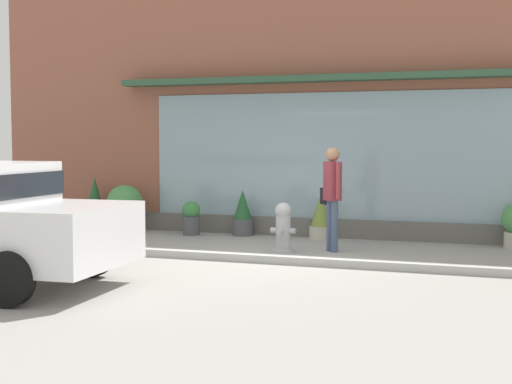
# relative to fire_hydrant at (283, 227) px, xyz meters

# --- Properties ---
(ground_plane) EXTENTS (60.00, 60.00, 0.00)m
(ground_plane) POSITION_rel_fire_hydrant_xyz_m (-0.06, -0.84, -0.42)
(ground_plane) COLOR #9E9B93
(curb_strip) EXTENTS (14.00, 0.24, 0.12)m
(curb_strip) POSITION_rel_fire_hydrant_xyz_m (-0.06, -1.04, -0.36)
(curb_strip) COLOR #B2B2AD
(curb_strip) RESTS_ON ground_plane
(storefront) EXTENTS (14.00, 0.81, 5.25)m
(storefront) POSITION_rel_fire_hydrant_xyz_m (-0.05, 2.34, 2.14)
(storefront) COLOR #935642
(storefront) RESTS_ON ground_plane
(fire_hydrant) EXTENTS (0.43, 0.40, 0.84)m
(fire_hydrant) POSITION_rel_fire_hydrant_xyz_m (0.00, 0.00, 0.00)
(fire_hydrant) COLOR #B2B2B7
(fire_hydrant) RESTS_ON ground_plane
(pedestrian_with_handbag) EXTENTS (0.46, 0.55, 1.75)m
(pedestrian_with_handbag) POSITION_rel_fire_hydrant_xyz_m (0.73, 0.39, 0.60)
(pedestrian_with_handbag) COLOR #475675
(pedestrian_with_handbag) RESTS_ON ground_plane
(potted_plant_window_right) EXTENTS (0.40, 0.40, 0.90)m
(potted_plant_window_right) POSITION_rel_fire_hydrant_xyz_m (-1.39, 1.81, 0.00)
(potted_plant_window_right) COLOR #4C4C51
(potted_plant_window_right) RESTS_ON ground_plane
(potted_plant_doorstep) EXTENTS (0.42, 0.42, 0.85)m
(potted_plant_doorstep) POSITION_rel_fire_hydrant_xyz_m (0.16, 1.90, -0.02)
(potted_plant_doorstep) COLOR #B7B2A3
(potted_plant_doorstep) RESTS_ON ground_plane
(potted_plant_by_entrance) EXTENTS (0.74, 0.74, 0.96)m
(potted_plant_by_entrance) POSITION_rel_fire_hydrant_xyz_m (-3.87, 1.58, 0.11)
(potted_plant_by_entrance) COLOR #9E6042
(potted_plant_by_entrance) RESTS_ON ground_plane
(potted_plant_low_front) EXTENTS (0.35, 0.35, 0.67)m
(potted_plant_low_front) POSITION_rel_fire_hydrant_xyz_m (-2.38, 1.55, -0.07)
(potted_plant_low_front) COLOR #4C4C51
(potted_plant_low_front) RESTS_ON ground_plane
(potted_plant_near_hydrant) EXTENTS (0.52, 0.52, 1.09)m
(potted_plant_near_hydrant) POSITION_rel_fire_hydrant_xyz_m (-4.71, 1.81, 0.11)
(potted_plant_near_hydrant) COLOR #B7B2A3
(potted_plant_near_hydrant) RESTS_ON ground_plane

